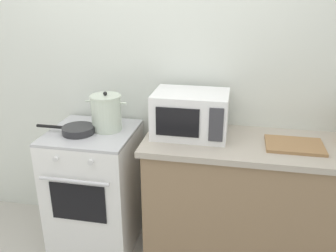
# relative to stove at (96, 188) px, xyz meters

# --- Properties ---
(back_wall) EXTENTS (4.40, 0.10, 2.50)m
(back_wall) POSITION_rel_stove_xyz_m (0.65, 0.37, 0.79)
(back_wall) COLOR silver
(back_wall) RESTS_ON ground_plane
(lower_cabinet_right) EXTENTS (1.64, 0.56, 0.88)m
(lower_cabinet_right) POSITION_rel_stove_xyz_m (1.25, 0.02, -0.02)
(lower_cabinet_right) COLOR #8C7051
(lower_cabinet_right) RESTS_ON ground_plane
(countertop_right) EXTENTS (1.70, 0.60, 0.04)m
(countertop_right) POSITION_rel_stove_xyz_m (1.25, 0.02, 0.44)
(countertop_right) COLOR #ADA393
(countertop_right) RESTS_ON lower_cabinet_right
(stove) EXTENTS (0.60, 0.64, 0.92)m
(stove) POSITION_rel_stove_xyz_m (0.00, 0.00, 0.00)
(stove) COLOR white
(stove) RESTS_ON ground_plane
(stock_pot) EXTENTS (0.30, 0.22, 0.28)m
(stock_pot) POSITION_rel_stove_xyz_m (0.10, 0.05, 0.59)
(stock_pot) COLOR beige
(stock_pot) RESTS_ON stove
(frying_pan) EXTENTS (0.42, 0.22, 0.05)m
(frying_pan) POSITION_rel_stove_xyz_m (-0.08, -0.06, 0.48)
(frying_pan) COLOR #28282B
(frying_pan) RESTS_ON stove
(microwave) EXTENTS (0.50, 0.37, 0.30)m
(microwave) POSITION_rel_stove_xyz_m (0.70, 0.08, 0.61)
(microwave) COLOR white
(microwave) RESTS_ON countertop_right
(cutting_board) EXTENTS (0.36, 0.26, 0.02)m
(cutting_board) POSITION_rel_stove_xyz_m (1.38, 0.00, 0.47)
(cutting_board) COLOR #997047
(cutting_board) RESTS_ON countertop_right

